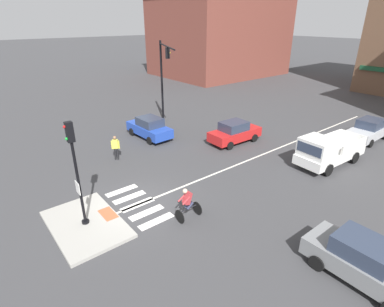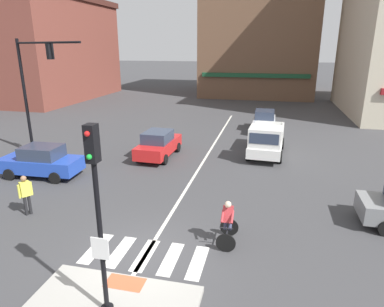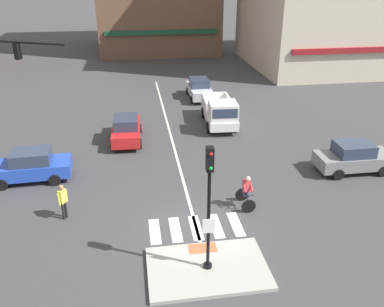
# 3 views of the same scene
# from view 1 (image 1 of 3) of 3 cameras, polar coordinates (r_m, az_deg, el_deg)

# --- Properties ---
(ground_plane) EXTENTS (300.00, 300.00, 0.00)m
(ground_plane) POSITION_cam_1_polar(r_m,az_deg,el_deg) (15.66, -10.35, -9.55)
(ground_plane) COLOR #3D3D3F
(traffic_island) EXTENTS (4.38, 2.86, 0.15)m
(traffic_island) POSITION_cam_1_polar(r_m,az_deg,el_deg) (14.83, -19.44, -12.48)
(traffic_island) COLOR #A3A099
(traffic_island) RESTS_ON ground
(tactile_pad_front) EXTENTS (1.10, 0.60, 0.01)m
(tactile_pad_front) POSITION_cam_1_polar(r_m,az_deg,el_deg) (15.06, -15.62, -10.93)
(tactile_pad_front) COLOR #DB5B38
(tactile_pad_front) RESTS_ON traffic_island
(signal_pole) EXTENTS (0.44, 0.38, 4.79)m
(signal_pole) POSITION_cam_1_polar(r_m,az_deg,el_deg) (13.35, -21.21, -2.19)
(signal_pole) COLOR black
(signal_pole) RESTS_ON traffic_island
(crosswalk_stripe_a) EXTENTS (0.44, 1.80, 0.01)m
(crosswalk_stripe_a) POSITION_cam_1_polar(r_m,az_deg,el_deg) (17.01, -13.17, -6.84)
(crosswalk_stripe_a) COLOR silver
(crosswalk_stripe_a) RESTS_ON ground
(crosswalk_stripe_b) EXTENTS (0.44, 1.80, 0.01)m
(crosswalk_stripe_b) POSITION_cam_1_polar(r_m,az_deg,el_deg) (16.33, -11.78, -8.12)
(crosswalk_stripe_b) COLOR silver
(crosswalk_stripe_b) RESTS_ON ground
(crosswalk_stripe_c) EXTENTS (0.44, 1.80, 0.01)m
(crosswalk_stripe_c) POSITION_cam_1_polar(r_m,az_deg,el_deg) (15.66, -10.25, -9.50)
(crosswalk_stripe_c) COLOR silver
(crosswalk_stripe_c) RESTS_ON ground
(crosswalk_stripe_d) EXTENTS (0.44, 1.80, 0.01)m
(crosswalk_stripe_d) POSITION_cam_1_polar(r_m,az_deg,el_deg) (15.02, -8.58, -10.99)
(crosswalk_stripe_d) COLOR silver
(crosswalk_stripe_d) RESTS_ON ground
(crosswalk_stripe_e) EXTENTS (0.44, 1.80, 0.01)m
(crosswalk_stripe_e) POSITION_cam_1_polar(r_m,az_deg,el_deg) (14.41, -6.75, -12.60)
(crosswalk_stripe_e) COLOR silver
(crosswalk_stripe_e) RESTS_ON ground
(lane_centre_line) EXTENTS (0.14, 28.00, 0.01)m
(lane_centre_line) POSITION_cam_1_polar(r_m,az_deg,el_deg) (21.50, 13.50, -0.07)
(lane_centre_line) COLOR silver
(lane_centre_line) RESTS_ON ground
(traffic_light_mast) EXTENTS (5.63, 2.63, 6.93)m
(traffic_light_mast) POSITION_cam_1_polar(r_m,az_deg,el_deg) (26.13, -5.39, 15.32)
(traffic_light_mast) COLOR black
(traffic_light_mast) RESTS_ON ground
(building_corner_left) EXTENTS (15.61, 19.36, 12.38)m
(building_corner_left) POSITION_cam_1_polar(r_m,az_deg,el_deg) (52.81, 5.15, 21.52)
(building_corner_left) COLOR brown
(building_corner_left) RESTS_ON ground
(car_silver_eastbound_distant) EXTENTS (1.85, 4.10, 1.64)m
(car_silver_eastbound_distant) POSITION_cam_1_polar(r_m,az_deg,el_deg) (26.74, 30.43, 3.87)
(car_silver_eastbound_distant) COLOR silver
(car_silver_eastbound_distant) RESTS_ON ground
(car_grey_cross_right) EXTENTS (4.11, 1.86, 1.64)m
(car_grey_cross_right) POSITION_cam_1_polar(r_m,az_deg,el_deg) (12.75, 29.89, -17.28)
(car_grey_cross_right) COLOR slate
(car_grey_cross_right) RESTS_ON ground
(car_blue_cross_left) EXTENTS (4.17, 1.97, 1.64)m
(car_blue_cross_left) POSITION_cam_1_polar(r_m,az_deg,el_deg) (23.82, -8.08, 4.88)
(car_blue_cross_left) COLOR #2347B7
(car_blue_cross_left) RESTS_ON ground
(car_red_westbound_far) EXTENTS (1.94, 4.15, 1.64)m
(car_red_westbound_far) POSITION_cam_1_polar(r_m,az_deg,el_deg) (22.83, 8.06, 4.02)
(car_red_westbound_far) COLOR red
(car_red_westbound_far) RESTS_ON ground
(pickup_truck_white_eastbound_far) EXTENTS (2.28, 5.20, 2.08)m
(pickup_truck_white_eastbound_far) POSITION_cam_1_polar(r_m,az_deg,el_deg) (20.70, 24.12, 0.39)
(pickup_truck_white_eastbound_far) COLOR white
(pickup_truck_white_eastbound_far) RESTS_ON ground
(cyclist) EXTENTS (0.67, 1.10, 1.68)m
(cyclist) POSITION_cam_1_polar(r_m,az_deg,el_deg) (13.96, -0.86, -9.38)
(cyclist) COLOR black
(cyclist) RESTS_ON ground
(pedestrian_at_curb_left) EXTENTS (0.38, 0.47, 1.67)m
(pedestrian_at_curb_left) POSITION_cam_1_polar(r_m,az_deg,el_deg) (20.31, -14.29, 1.40)
(pedestrian_at_curb_left) COLOR black
(pedestrian_at_curb_left) RESTS_ON ground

